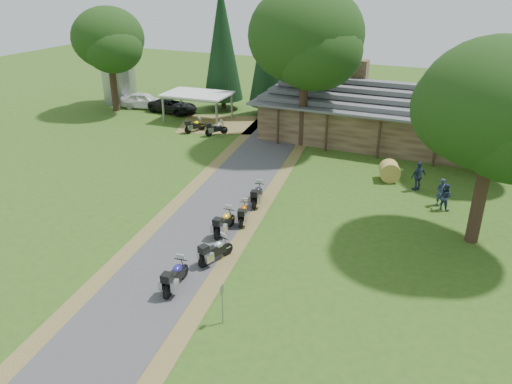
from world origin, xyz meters
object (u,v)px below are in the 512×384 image
at_px(silo, 118,68).
at_px(motorcycle_row_d, 243,212).
at_px(motorcycle_row_b, 216,249).
at_px(motorcycle_carport_b, 216,128).
at_px(motorcycle_row_c, 224,221).
at_px(lodge, 391,112).
at_px(car_dark_suv, 173,102).
at_px(motorcycle_carport_a, 195,125).
at_px(hay_bale, 389,171).
at_px(motorcycle_row_a, 176,275).
at_px(car_white_sedan, 144,98).
at_px(carport, 198,107).
at_px(motorcycle_row_e, 257,194).

height_order(silo, motorcycle_row_d, silo).
xyz_separation_m(silo, motorcycle_row_b, (24.31, -24.00, -2.88)).
bearing_deg(motorcycle_carport_b, motorcycle_row_c, -113.79).
bearing_deg(lodge, silo, 176.26).
bearing_deg(car_dark_suv, motorcycle_carport_a, -125.62).
bearing_deg(motorcycle_carport_a, hay_bale, -77.17).
bearing_deg(motorcycle_row_a, silo, 35.23).
distance_m(motorcycle_row_b, motorcycle_row_c, 2.86).
distance_m(silo, car_dark_suv, 7.96).
bearing_deg(motorcycle_row_b, lodge, 8.36).
distance_m(lodge, motorcycle_row_c, 20.17).
height_order(car_white_sedan, motorcycle_row_d, car_white_sedan).
bearing_deg(carport, motorcycle_row_e, -52.53).
height_order(silo, carport, silo).
bearing_deg(motorcycle_row_b, car_white_sedan, 60.88).
distance_m(lodge, motorcycle_row_e, 16.27).
height_order(car_dark_suv, motorcycle_row_d, car_dark_suv).
xyz_separation_m(silo, motorcycle_carport_a, (12.63, -6.10, -2.92)).
bearing_deg(carport, motorcycle_row_a, -65.34).
distance_m(lodge, silo, 28.57).
height_order(motorcycle_row_a, motorcycle_row_e, motorcycle_row_a).
xyz_separation_m(motorcycle_row_d, motorcycle_carport_b, (-8.95, 13.57, 0.02)).
bearing_deg(car_dark_suv, car_white_sedan, 91.20).
bearing_deg(carport, car_dark_suv, 154.94).
bearing_deg(motorcycle_row_a, motorcycle_carport_b, 17.14).
relative_size(car_white_sedan, motorcycle_carport_a, 3.34).
relative_size(lodge, motorcycle_row_e, 11.13).
relative_size(carport, motorcycle_row_a, 2.98).
bearing_deg(car_white_sedan, motorcycle_row_b, -152.49).
height_order(silo, motorcycle_row_e, silo).
distance_m(motorcycle_row_e, motorcycle_carport_b, 14.09).
height_order(car_dark_suv, motorcycle_carport_b, car_dark_suv).
bearing_deg(motorcycle_carport_a, motorcycle_carport_b, -65.68).
relative_size(motorcycle_row_a, motorcycle_row_e, 1.04).
bearing_deg(carport, motorcycle_carport_b, -45.12).
height_order(car_white_sedan, motorcycle_carport_b, car_white_sedan).
xyz_separation_m(motorcycle_row_b, motorcycle_row_c, (-0.92, 2.71, 0.03)).
bearing_deg(hay_bale, car_dark_suv, 158.54).
distance_m(car_white_sedan, motorcycle_row_d, 27.32).
height_order(lodge, car_white_sedan, lodge).
distance_m(car_white_sedan, motorcycle_row_e, 25.49).
xyz_separation_m(silo, carport, (11.14, -2.90, -2.24)).
distance_m(silo, carport, 11.73).
xyz_separation_m(car_white_sedan, motorcycle_row_d, (19.96, -18.66, -0.39)).
relative_size(carport, motorcycle_row_e, 3.10).
distance_m(motorcycle_row_d, motorcycle_carport_a, 17.61).
height_order(carport, motorcycle_row_b, carport).
distance_m(motorcycle_row_d, hay_bale, 11.35).
xyz_separation_m(carport, motorcycle_row_b, (13.17, -21.10, -0.64)).
bearing_deg(car_dark_suv, motorcycle_carport_b, -116.49).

